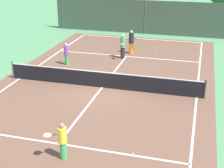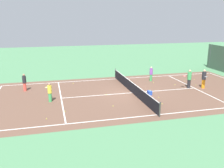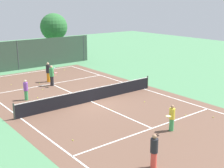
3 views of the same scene
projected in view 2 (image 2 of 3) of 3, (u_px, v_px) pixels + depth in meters
ground_plane at (132, 93)px, 22.83m from camera, size 80.00×80.00×0.00m
court_surface at (132, 93)px, 22.83m from camera, size 13.00×25.00×0.01m
tennis_net at (132, 87)px, 22.70m from camera, size 11.90×0.10×1.10m
player_0 at (204, 79)px, 24.14m from camera, size 0.97×0.58×1.84m
player_1 at (24, 82)px, 23.26m from camera, size 0.35×0.35×1.64m
player_2 at (50, 92)px, 20.27m from camera, size 0.91×0.58×1.57m
player_3 at (189, 79)px, 24.15m from camera, size 0.49×0.97×1.83m
player_4 at (151, 74)px, 26.85m from camera, size 0.34×0.34×1.58m
ball_crate at (150, 93)px, 22.23m from camera, size 0.46×0.32×0.43m
tennis_ball_0 at (175, 85)px, 25.43m from camera, size 0.07×0.07×0.07m
tennis_ball_1 at (65, 111)px, 18.30m from camera, size 0.07×0.07×0.07m
tennis_ball_2 at (47, 119)px, 16.92m from camera, size 0.07×0.07×0.07m
tennis_ball_3 at (106, 94)px, 22.24m from camera, size 0.07×0.07×0.07m
tennis_ball_4 at (194, 79)px, 27.63m from camera, size 0.07×0.07×0.07m
tennis_ball_6 at (154, 83)px, 26.23m from camera, size 0.07×0.07×0.07m
tennis_ball_7 at (73, 83)px, 25.92m from camera, size 0.07×0.07×0.07m
tennis_ball_8 at (162, 104)px, 19.84m from camera, size 0.07×0.07×0.07m
tennis_ball_9 at (159, 97)px, 21.46m from camera, size 0.07×0.07×0.07m
tennis_ball_11 at (196, 85)px, 25.30m from camera, size 0.07×0.07×0.07m
tennis_ball_12 at (185, 81)px, 26.88m from camera, size 0.07×0.07×0.07m
tennis_ball_13 at (113, 106)px, 19.35m from camera, size 0.07×0.07×0.07m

